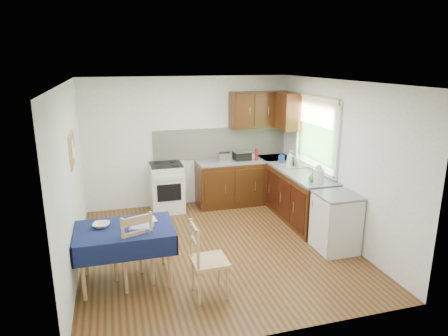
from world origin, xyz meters
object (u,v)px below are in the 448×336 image
object	(u,v)px
dish_rack	(293,165)
kettle	(318,175)
chair_far	(134,246)
sandwich_press	(242,155)
dining_table	(125,236)
toaster	(224,157)
chair_near	(206,258)

from	to	relation	value
dish_rack	kettle	xyz separation A→B (m)	(-0.05, -1.01, 0.11)
chair_far	dish_rack	xyz separation A→B (m)	(3.00, 1.74, 0.39)
chair_far	sandwich_press	distance (m)	3.41
dining_table	sandwich_press	distance (m)	3.37
chair_far	toaster	world-z (taller)	toaster
chair_far	chair_near	world-z (taller)	chair_far
sandwich_press	toaster	bearing A→B (deg)	-151.01
chair_far	toaster	distance (m)	3.11
dining_table	chair_near	world-z (taller)	chair_near
chair_near	sandwich_press	world-z (taller)	sandwich_press
sandwich_press	dining_table	bearing A→B (deg)	-115.78
chair_near	kettle	size ratio (longest dim) A/B	3.19
chair_near	sandwich_press	size ratio (longest dim) A/B	2.98
chair_far	chair_near	distance (m)	0.94
sandwich_press	dish_rack	xyz separation A→B (m)	(0.74, -0.77, -0.07)
chair_near	dish_rack	bearing A→B (deg)	-46.13
sandwich_press	dish_rack	size ratio (longest dim) A/B	0.73
chair_far	dining_table	bearing A→B (deg)	-69.38
chair_near	toaster	size ratio (longest dim) A/B	3.85
toaster	dish_rack	distance (m)	1.32
chair_near	chair_far	bearing A→B (deg)	57.38
chair_near	dish_rack	size ratio (longest dim) A/B	2.18
dining_table	toaster	world-z (taller)	toaster
dish_rack	chair_far	bearing A→B (deg)	-135.01
chair_far	toaster	xyz separation A→B (m)	(1.88, 2.44, 0.46)
toaster	kettle	bearing A→B (deg)	-34.37
dining_table	chair_far	world-z (taller)	chair_far
dining_table	chair_near	distance (m)	1.10
chair_near	toaster	xyz separation A→B (m)	(1.07, 2.93, 0.48)
toaster	kettle	size ratio (longest dim) A/B	0.83
sandwich_press	kettle	world-z (taller)	kettle
dining_table	kettle	xyz separation A→B (m)	(3.04, 0.61, 0.39)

